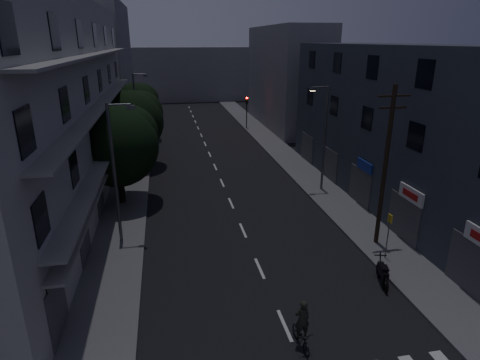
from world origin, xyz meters
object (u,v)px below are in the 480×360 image
object	(u,v)px
utility_pole	(385,164)
motorcycle	(383,274)
cyclist	(301,331)
bus_stop_sign	(389,228)

from	to	relation	value
utility_pole	motorcycle	xyz separation A→B (m)	(-1.71, -3.73, -4.34)
cyclist	bus_stop_sign	bearing A→B (deg)	34.98
bus_stop_sign	cyclist	xyz separation A→B (m)	(-6.60, -5.34, -1.19)
bus_stop_sign	motorcycle	size ratio (longest dim) A/B	1.25
motorcycle	cyclist	bearing A→B (deg)	-131.93
utility_pole	motorcycle	size ratio (longest dim) A/B	4.44
utility_pole	motorcycle	distance (m)	5.97
utility_pole	cyclist	size ratio (longest dim) A/B	4.32
bus_stop_sign	motorcycle	distance (m)	2.75
bus_stop_sign	motorcycle	xyz separation A→B (m)	(-1.30, -2.00, -1.36)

